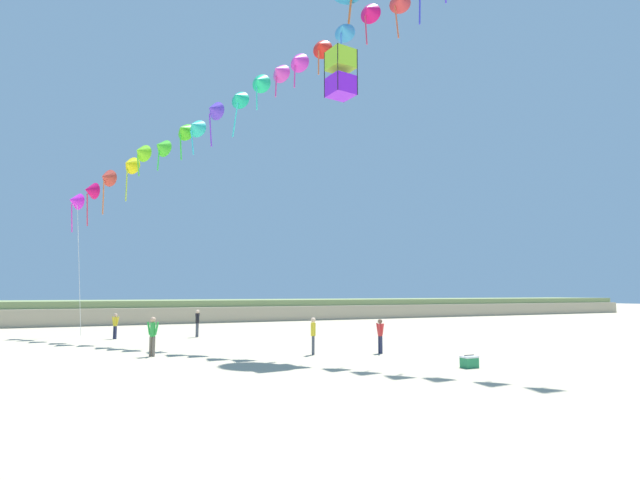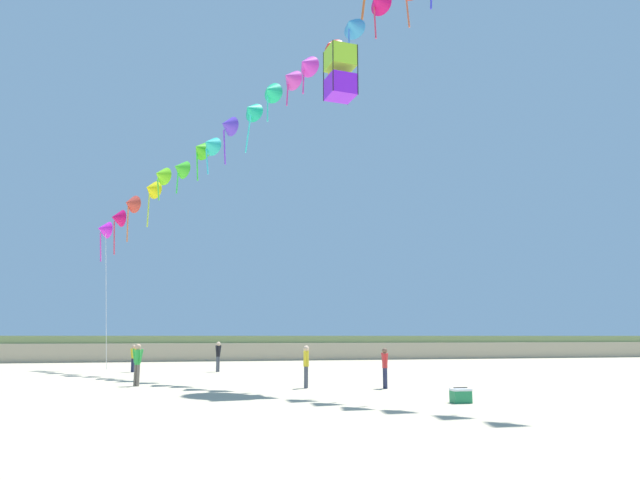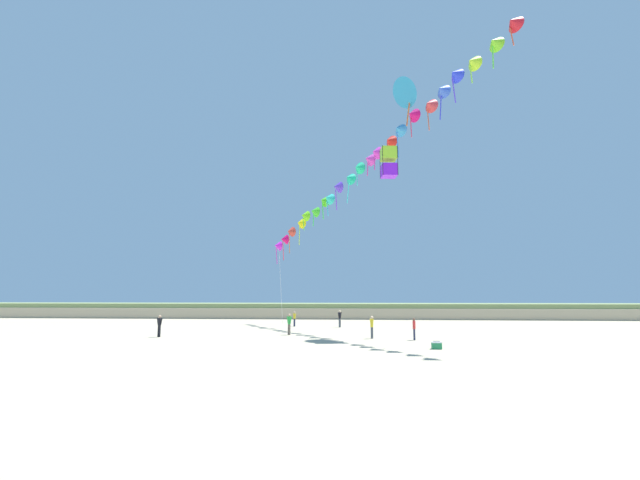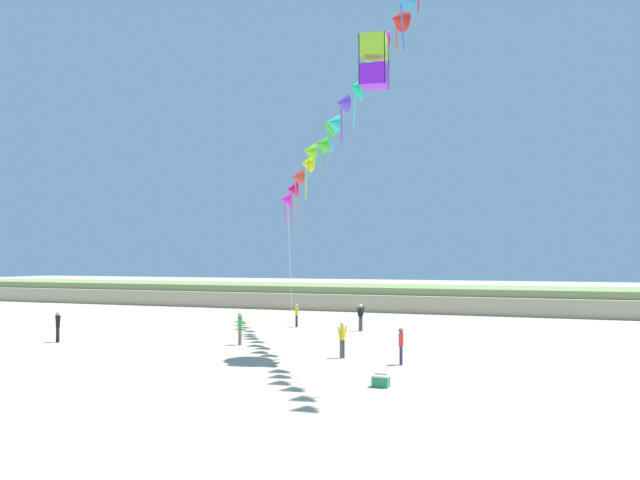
% 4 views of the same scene
% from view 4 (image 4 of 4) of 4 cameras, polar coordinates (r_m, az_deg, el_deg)
% --- Properties ---
extents(ground_plane, '(240.00, 240.00, 0.00)m').
position_cam_4_polar(ground_plane, '(23.36, -11.29, -12.54)').
color(ground_plane, tan).
extents(dune_ridge, '(120.00, 10.96, 2.02)m').
position_cam_4_polar(dune_ridge, '(60.46, 9.79, -4.83)').
color(dune_ridge, tan).
rests_on(dune_ridge, ground).
extents(person_near_left, '(0.42, 0.43, 1.50)m').
position_cam_4_polar(person_near_left, '(44.31, -1.98, -6.22)').
color(person_near_left, '#282D4C').
rests_on(person_near_left, ground).
extents(person_near_right, '(0.39, 0.53, 1.68)m').
position_cam_4_polar(person_near_right, '(41.88, 3.44, -6.35)').
color(person_near_right, '#474C56').
rests_on(person_near_right, ground).
extents(person_mid_center, '(0.33, 0.54, 1.63)m').
position_cam_4_polar(person_mid_center, '(30.56, 1.89, -8.18)').
color(person_mid_center, '#474C56').
rests_on(person_mid_center, ground).
extents(person_far_left, '(0.49, 0.45, 1.68)m').
position_cam_4_polar(person_far_left, '(35.41, -6.76, -7.22)').
color(person_far_left, '#726656').
rests_on(person_far_left, ground).
extents(person_far_right, '(0.56, 0.30, 1.65)m').
position_cam_4_polar(person_far_right, '(38.82, -21.21, -6.65)').
color(person_far_right, black).
rests_on(person_far_right, ground).
extents(person_far_center, '(0.21, 0.54, 1.54)m').
position_cam_4_polar(person_far_center, '(28.88, 6.84, -8.66)').
color(person_far_center, '#282D4C').
rests_on(person_far_center, ground).
extents(kite_banner_string, '(20.53, 22.67, 21.20)m').
position_cam_4_polar(kite_banner_string, '(36.92, 4.00, 14.52)').
color(kite_banner_string, '#DC26E1').
extents(large_kite_low_lead, '(1.31, 1.31, 2.28)m').
position_cam_4_polar(large_kite_low_lead, '(31.23, 4.57, 14.76)').
color(large_kite_low_lead, '#851DF1').
extents(beach_cooler, '(0.58, 0.41, 0.46)m').
position_cam_4_polar(beach_cooler, '(24.01, 5.15, -11.75)').
color(beach_cooler, '#23844C').
rests_on(beach_cooler, ground).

